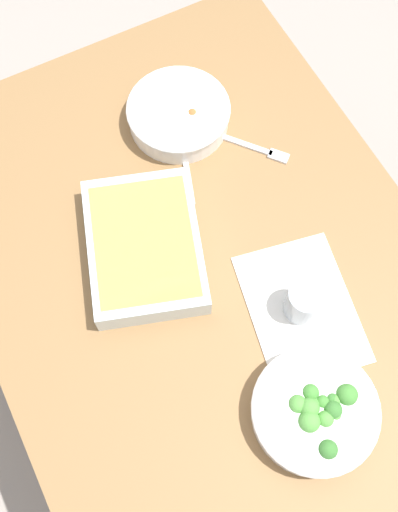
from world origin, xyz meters
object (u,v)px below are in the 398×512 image
(stew_bowl, at_px, (179,114))
(drink_cup, at_px, (304,302))
(baking_dish, at_px, (145,246))
(broccoli_bowl, at_px, (315,411))
(spoon_by_stew, at_px, (185,158))
(fork_on_table, at_px, (256,148))

(stew_bowl, bearing_deg, drink_cup, -178.10)
(stew_bowl, distance_m, baking_dish, 0.32)
(broccoli_bowl, height_order, baking_dish, broccoli_bowl)
(baking_dish, bearing_deg, spoon_by_stew, -46.96)
(broccoli_bowl, bearing_deg, fork_on_table, -19.08)
(broccoli_bowl, bearing_deg, stew_bowl, -5.85)
(stew_bowl, distance_m, broccoli_bowl, 0.69)
(stew_bowl, relative_size, broccoli_bowl, 0.98)
(stew_bowl, xyz_separation_m, fork_on_table, (-0.14, -0.12, -0.03))
(broccoli_bowl, bearing_deg, drink_cup, -25.25)
(baking_dish, xyz_separation_m, drink_cup, (-0.25, -0.22, 0.00))
(stew_bowl, distance_m, fork_on_table, 0.18)
(spoon_by_stew, bearing_deg, baking_dish, 133.04)
(fork_on_table, bearing_deg, spoon_by_stew, 72.24)
(baking_dish, distance_m, fork_on_table, 0.34)
(broccoli_bowl, xyz_separation_m, fork_on_table, (0.54, -0.19, -0.03))
(stew_bowl, relative_size, drink_cup, 2.67)
(stew_bowl, relative_size, fork_on_table, 1.54)
(stew_bowl, bearing_deg, fork_on_table, -139.83)
(stew_bowl, relative_size, spoon_by_stew, 1.32)
(baking_dish, distance_m, drink_cup, 0.33)
(stew_bowl, relative_size, baking_dish, 0.64)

